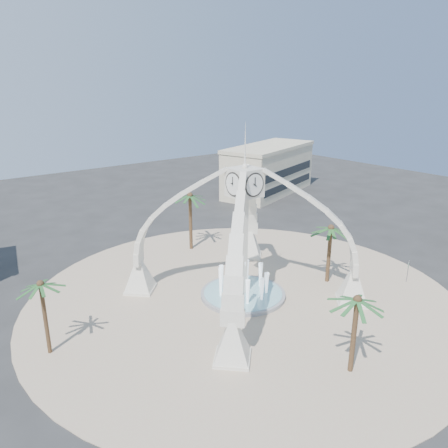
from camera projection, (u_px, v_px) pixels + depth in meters
ground at (243, 296)px, 41.35m from camera, size 140.00×140.00×0.00m
plaza at (243, 296)px, 41.34m from camera, size 40.00×40.00×0.06m
clock_tower at (244, 232)px, 39.33m from camera, size 17.94×17.94×16.30m
fountain at (243, 294)px, 41.26m from camera, size 8.00×8.00×3.62m
building_ne at (269, 169)px, 78.54m from camera, size 21.87×14.17×8.60m
palm_east at (331, 229)px, 42.62m from camera, size 4.18×4.18×6.56m
palm_west at (40, 285)px, 31.00m from camera, size 4.09×4.09×6.33m
palm_north at (190, 196)px, 51.00m from camera, size 5.43×5.43×7.52m
palm_south at (357, 301)px, 28.98m from camera, size 4.09×4.09×6.33m
street_sign at (408, 267)px, 43.67m from camera, size 0.81×0.36×2.36m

